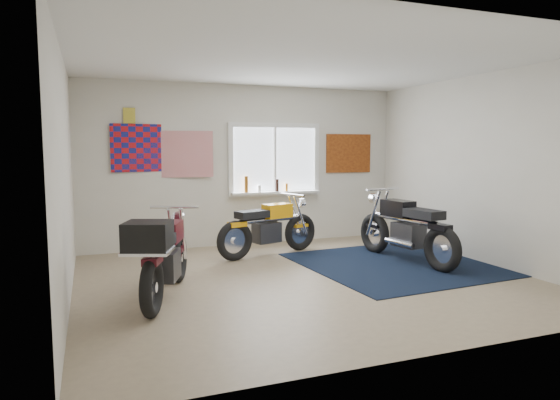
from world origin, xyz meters
name	(u,v)px	position (x,y,z in m)	size (l,w,h in m)	color
ground	(306,279)	(0.00, 0.00, 0.00)	(5.50, 5.50, 0.00)	#9E896B
room_shell	(306,149)	(0.00, 0.00, 1.64)	(5.50, 5.50, 5.50)	white
navy_rug	(396,264)	(1.52, 0.27, 0.01)	(2.50, 2.60, 0.01)	black
window_assembly	(275,164)	(0.50, 2.47, 1.37)	(1.66, 0.17, 1.26)	white
oil_bottles	(262,185)	(0.24, 2.40, 1.01)	(0.80, 0.07, 0.28)	brown
flag_display	(129,116)	(-1.90, 2.48, 2.15)	(1.60, 0.10, 1.17)	red
triumph_poster	(349,153)	(1.95, 2.48, 1.55)	(0.90, 0.03, 0.70)	#A54C14
yellow_triumph	(269,229)	(0.04, 1.50, 0.41)	(1.81, 0.73, 0.93)	black
black_chrome_bike	(406,231)	(1.75, 0.36, 0.46)	(0.62, 2.04, 1.05)	black
maroon_tourer	(163,256)	(-1.81, -0.30, 0.51)	(0.98, 1.87, 0.97)	black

